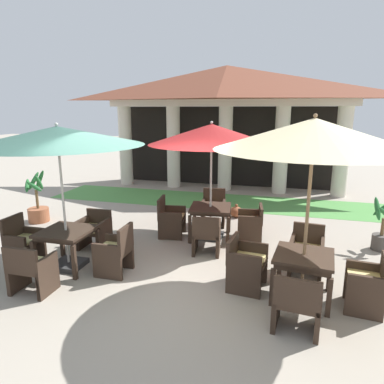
% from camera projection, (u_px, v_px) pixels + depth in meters
% --- Properties ---
extents(ground_plane, '(60.00, 60.00, 0.00)m').
position_uv_depth(ground_plane, '(151.00, 280.00, 5.95)').
color(ground_plane, '#9E9384').
extents(background_pavilion, '(9.00, 2.52, 4.33)m').
position_uv_depth(background_pavilion, '(227.00, 99.00, 12.06)').
color(background_pavilion, beige).
rests_on(background_pavilion, ground).
extents(lawn_strip, '(10.80, 2.05, 0.01)m').
position_uv_depth(lawn_strip, '(215.00, 201.00, 11.10)').
color(lawn_strip, '#519347').
rests_on(lawn_strip, ground).
extents(patio_table_near_foreground, '(0.95, 0.95, 0.73)m').
position_uv_depth(patio_table_near_foreground, '(304.00, 261.00, 5.27)').
color(patio_table_near_foreground, '#38281E').
rests_on(patio_table_near_foreground, ground).
extents(patio_umbrella_near_foreground, '(2.83, 2.83, 2.82)m').
position_uv_depth(patio_umbrella_near_foreground, '(314.00, 135.00, 4.82)').
color(patio_umbrella_near_foreground, '#2D2D2D').
rests_on(patio_umbrella_near_foreground, ground).
extents(patio_chair_near_foreground_east, '(0.57, 0.61, 0.86)m').
position_uv_depth(patio_chair_near_foreground_east, '(367.00, 284.00, 4.99)').
color(patio_chair_near_foreground_east, '#38281E').
rests_on(patio_chair_near_foreground_east, ground).
extents(patio_chair_near_foreground_south, '(0.65, 0.56, 0.84)m').
position_uv_depth(patio_chair_near_foreground_south, '(297.00, 303.00, 4.51)').
color(patio_chair_near_foreground_south, '#38281E').
rests_on(patio_chair_near_foreground_south, ground).
extents(patio_chair_near_foreground_north, '(0.63, 0.63, 0.87)m').
position_uv_depth(patio_chair_near_foreground_north, '(307.00, 252.00, 6.13)').
color(patio_chair_near_foreground_north, '#38281E').
rests_on(patio_chair_near_foreground_north, ground).
extents(patio_chair_near_foreground_west, '(0.63, 0.68, 0.85)m').
position_uv_depth(patio_chair_near_foreground_west, '(245.00, 263.00, 5.63)').
color(patio_chair_near_foreground_west, '#38281E').
rests_on(patio_chair_near_foreground_west, ground).
extents(patio_table_mid_left, '(0.88, 0.88, 0.73)m').
position_uv_depth(patio_table_mid_left, '(66.00, 235.00, 6.32)').
color(patio_table_mid_left, '#38281E').
rests_on(patio_table_mid_left, ground).
extents(patio_umbrella_mid_left, '(2.98, 2.98, 2.65)m').
position_uv_depth(patio_umbrella_mid_left, '(57.00, 137.00, 5.91)').
color(patio_umbrella_mid_left, '#2D2D2D').
rests_on(patio_umbrella_mid_left, ground).
extents(patio_chair_mid_left_west, '(0.52, 0.58, 0.90)m').
position_uv_depth(patio_chair_mid_left_west, '(23.00, 242.00, 6.62)').
color(patio_chair_mid_left_west, '#38281E').
rests_on(patio_chair_mid_left_west, ground).
extents(patio_chair_mid_left_north, '(0.59, 0.54, 0.79)m').
position_uv_depth(patio_chair_mid_left_north, '(95.00, 230.00, 7.29)').
color(patio_chair_mid_left_north, '#38281E').
rests_on(patio_chair_mid_left_north, ground).
extents(patio_chair_mid_left_south, '(0.62, 0.50, 0.83)m').
position_uv_depth(patio_chair_mid_left_south, '(31.00, 269.00, 5.46)').
color(patio_chair_mid_left_south, '#38281E').
rests_on(patio_chair_mid_left_south, ground).
extents(patio_chair_mid_left_east, '(0.55, 0.55, 0.90)m').
position_uv_depth(patio_chair_mid_left_east, '(115.00, 252.00, 6.13)').
color(patio_chair_mid_left_east, '#38281E').
rests_on(patio_chair_mid_left_east, ground).
extents(patio_table_mid_right, '(1.01, 1.01, 0.74)m').
position_uv_depth(patio_table_mid_right, '(210.00, 211.00, 7.81)').
color(patio_table_mid_right, '#38281E').
rests_on(patio_table_mid_right, ground).
extents(patio_umbrella_mid_right, '(2.75, 2.75, 2.63)m').
position_uv_depth(patio_umbrella_mid_right, '(211.00, 135.00, 7.42)').
color(patio_umbrella_mid_right, '#2D2D2D').
rests_on(patio_umbrella_mid_right, ground).
extents(patio_chair_mid_right_north, '(0.65, 0.64, 0.90)m').
position_uv_depth(patio_chair_mid_right_north, '(213.00, 209.00, 8.76)').
color(patio_chair_mid_right_north, '#38281E').
rests_on(patio_chair_mid_right_north, ground).
extents(patio_chair_mid_right_south, '(0.61, 0.63, 0.84)m').
position_uv_depth(patio_chair_mid_right_south, '(206.00, 235.00, 6.98)').
color(patio_chair_mid_right_south, '#38281E').
rests_on(patio_chair_mid_right_south, ground).
extents(patio_chair_mid_right_east, '(0.61, 0.69, 0.79)m').
position_uv_depth(patio_chair_mid_right_east, '(251.00, 223.00, 7.75)').
color(patio_chair_mid_right_east, '#38281E').
rests_on(patio_chair_mid_right_east, ground).
extents(patio_chair_mid_right_west, '(0.63, 0.69, 0.91)m').
position_uv_depth(patio_chair_mid_right_west, '(170.00, 218.00, 7.99)').
color(patio_chair_mid_right_west, '#38281E').
rests_on(patio_chair_mid_right_west, ground).
extents(potted_palm_left_edge, '(0.60, 0.58, 1.37)m').
position_uv_depth(potted_palm_left_edge, '(38.00, 208.00, 9.01)').
color(potted_palm_left_edge, '#995638').
rests_on(potted_palm_left_edge, ground).
extents(potted_palm_right_edge, '(0.46, 0.47, 1.13)m').
position_uv_depth(potted_palm_right_edge, '(382.00, 233.00, 7.17)').
color(potted_palm_right_edge, '#47423D').
rests_on(potted_palm_right_edge, ground).
extents(terracotta_urn, '(0.36, 0.36, 0.37)m').
position_uv_depth(terracotta_urn, '(236.00, 212.00, 9.42)').
color(terracotta_urn, brown).
rests_on(terracotta_urn, ground).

